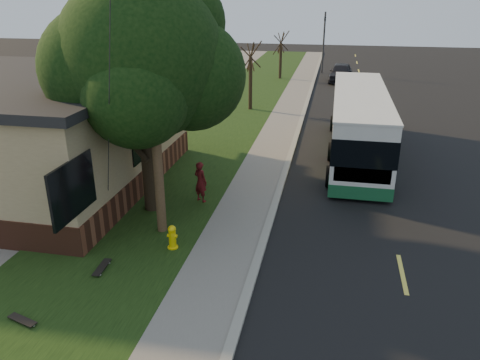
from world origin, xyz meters
name	(u,v)px	position (x,y,z in m)	size (l,w,h in m)	color
ground	(258,259)	(0.00, 0.00, 0.00)	(120.00, 120.00, 0.00)	black
road	(377,157)	(4.00, 10.00, 0.01)	(8.00, 80.00, 0.01)	black
curb	(292,150)	(0.00, 10.00, 0.06)	(0.25, 80.00, 0.12)	gray
sidewalk	(271,149)	(-1.00, 10.00, 0.04)	(2.00, 80.00, 0.08)	slate
grass_verge	(202,145)	(-4.50, 10.00, 0.04)	(5.00, 80.00, 0.07)	black
building_lot	(24,134)	(-14.50, 10.00, 0.02)	(15.00, 80.00, 0.04)	slate
fire_hydrant	(172,237)	(-2.60, 0.00, 0.43)	(0.32, 0.32, 0.74)	yellow
utility_pole	(152,88)	(-3.31, 0.99, 4.63)	(2.86, 3.21, 9.07)	#473321
leafy_tree	(144,61)	(-4.17, 2.65, 5.17)	(6.30, 6.00, 7.80)	black
bare_tree_near	(250,77)	(-3.50, 18.00, 2.15)	(1.38, 1.21, 4.31)	black
bare_tree_far	(281,56)	(-3.00, 30.00, 2.00)	(1.38, 1.21, 4.03)	black
traffic_signal	(324,38)	(0.50, 34.00, 3.16)	(0.18, 0.22, 5.50)	#2D2D30
transit_bus	(359,123)	(3.00, 9.98, 1.60)	(2.56, 11.11, 3.01)	silver
skateboarder	(201,182)	(-2.69, 3.43, 0.83)	(0.55, 0.36, 1.51)	#531013
skateboard_main	(102,267)	(-4.14, -1.51, 0.13)	(0.28, 0.89, 0.08)	black
skateboard_spare	(22,320)	(-4.91, -3.94, 0.13)	(0.82, 0.42, 0.07)	black
dumpster	(84,173)	(-7.55, 3.85, 0.61)	(1.35, 1.10, 1.14)	black
distant_car	(341,72)	(2.24, 29.82, 0.77)	(1.81, 4.49, 1.53)	black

